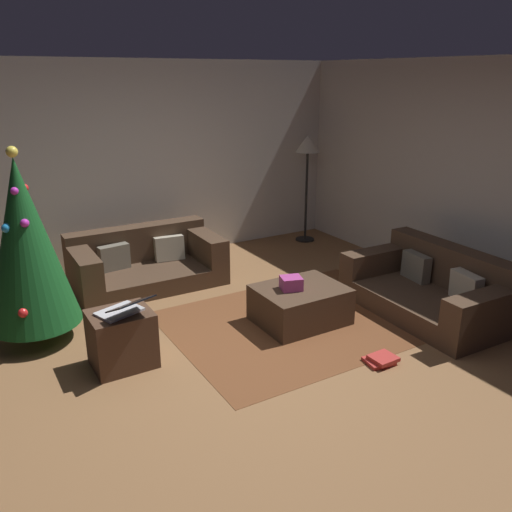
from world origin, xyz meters
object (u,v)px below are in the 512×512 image
(tv_remote, at_px, (296,285))
(corner_lamp, at_px, (308,152))
(laptop, at_px, (124,309))
(christmas_tree, at_px, (26,244))
(book_stack, at_px, (381,360))
(ottoman, at_px, (300,305))
(gift_box, at_px, (291,283))
(couch_left, at_px, (145,262))
(side_table, at_px, (122,339))
(couch_right, at_px, (433,289))

(tv_remote, distance_m, corner_lamp, 2.95)
(laptop, bearing_deg, christmas_tree, 121.35)
(christmas_tree, relative_size, book_stack, 6.77)
(ottoman, height_order, book_stack, ottoman)
(tv_remote, bearing_deg, gift_box, -165.55)
(tv_remote, distance_m, laptop, 1.78)
(couch_left, height_order, tv_remote, couch_left)
(gift_box, distance_m, corner_lamp, 3.02)
(gift_box, bearing_deg, side_table, 177.30)
(couch_left, bearing_deg, side_table, 65.51)
(tv_remote, distance_m, side_table, 1.80)
(side_table, relative_size, book_stack, 1.92)
(book_stack, bearing_deg, tv_remote, 98.06)
(side_table, distance_m, book_stack, 2.27)
(gift_box, height_order, book_stack, gift_box)
(couch_right, relative_size, christmas_tree, 0.95)
(couch_right, bearing_deg, side_table, 81.14)
(corner_lamp, bearing_deg, tv_remote, -127.94)
(gift_box, xyz_separation_m, book_stack, (0.24, -1.06, -0.41))
(book_stack, bearing_deg, laptop, 150.88)
(ottoman, relative_size, tv_remote, 5.44)
(side_table, bearing_deg, corner_lamp, 31.68)
(ottoman, xyz_separation_m, gift_box, (-0.11, 0.01, 0.25))
(couch_left, xyz_separation_m, corner_lamp, (2.69, 0.41, 1.09))
(couch_left, xyz_separation_m, tv_remote, (0.97, -1.79, 0.13))
(side_table, xyz_separation_m, corner_lamp, (3.51, 2.17, 1.09))
(couch_left, bearing_deg, tv_remote, 119.17)
(gift_box, xyz_separation_m, side_table, (-1.71, 0.08, -0.19))
(couch_right, distance_m, christmas_tree, 4.09)
(gift_box, bearing_deg, book_stack, -77.04)
(corner_lamp, bearing_deg, ottoman, -126.86)
(ottoman, relative_size, laptop, 1.70)
(couch_left, height_order, book_stack, couch_left)
(ottoman, distance_m, tv_remote, 0.21)
(gift_box, bearing_deg, couch_right, -19.44)
(laptop, relative_size, book_stack, 1.89)
(tv_remote, xyz_separation_m, side_table, (-1.80, 0.03, -0.14))
(couch_left, xyz_separation_m, ottoman, (0.99, -1.85, -0.07))
(gift_box, height_order, corner_lamp, corner_lamp)
(gift_box, relative_size, tv_remote, 1.27)
(couch_left, bearing_deg, christmas_tree, 33.15)
(book_stack, distance_m, corner_lamp, 3.89)
(laptop, xyz_separation_m, corner_lamp, (3.49, 2.23, 0.79))
(ottoman, bearing_deg, christmas_tree, 157.65)
(couch_right, height_order, christmas_tree, christmas_tree)
(couch_left, distance_m, tv_remote, 2.04)
(laptop, relative_size, corner_lamp, 0.32)
(ottoman, distance_m, side_table, 1.82)
(side_table, bearing_deg, christmas_tree, 122.16)
(book_stack, xyz_separation_m, corner_lamp, (1.56, 3.31, 1.31))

